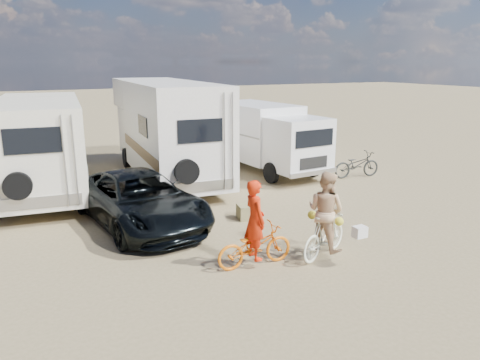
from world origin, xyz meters
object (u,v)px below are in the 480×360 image
rider_woman (325,218)px  dark_suv (140,199)px  rv_left (41,148)px  bike_man (255,246)px  bike_woman (324,235)px  bike_parked (357,165)px  rv_main (166,131)px  box_truck (266,138)px  cooler (135,209)px  crate (247,212)px  rider_man (255,228)px

rider_woman → dark_suv: bearing=16.0°
rv_left → bike_man: (3.61, -8.23, -1.12)m
bike_woman → bike_parked: (5.65, 5.52, -0.01)m
rv_main → box_truck: rv_main is taller
box_truck → rider_woman: bearing=-115.5°
rider_woman → bike_parked: rider_woman is taller
rider_woman → bike_parked: (5.65, 5.52, -0.41)m
bike_man → cooler: bearing=20.8°
rv_left → bike_parked: rv_left is taller
bike_man → bike_parked: (7.32, 5.26, 0.04)m
bike_woman → crate: bearing=-15.9°
bike_man → rider_woman: rider_woman is taller
rv_main → cooler: size_ratio=14.69×
rv_main → box_truck: size_ratio=1.43×
box_truck → crate: size_ratio=11.72×
bike_woman → rider_woman: (0.00, 0.00, 0.40)m
dark_suv → rider_woman: (3.20, -3.99, 0.19)m
rv_main → rider_man: bearing=-91.1°
crate → rider_man: bearing=-114.4°
cooler → rv_main: bearing=41.6°
box_truck → rider_woman: (-3.12, -8.11, -0.42)m
dark_suv → bike_man: 4.03m
rv_main → crate: bearing=-80.4°
crate → dark_suv: bearing=162.7°
crate → bike_woman: bearing=-83.2°
rv_left → dark_suv: (2.08, -4.51, -0.86)m
rider_man → cooler: size_ratio=3.06×
box_truck → bike_parked: box_truck is taller
rv_main → rv_left: rv_main is taller
dark_suv → bike_man: bearing=-75.3°
bike_man → crate: bearing=-22.6°
rider_woman → rider_man: bearing=58.2°
dark_suv → rider_woman: rider_woman is taller
bike_woman → dark_suv: bearing=16.0°
rider_woman → box_truck: bearing=-43.8°
dark_suv → rider_woman: size_ratio=2.83×
rv_left → dark_suv: rv_left is taller
cooler → dark_suv: bearing=-109.6°
cooler → crate: bearing=-48.1°
dark_suv → rider_woman: bearing=-58.9°
rider_man → bike_parked: 9.02m
bike_man → rider_woman: (1.66, -0.26, 0.45)m
rider_woman → cooler: bearing=11.4°
rv_main → rv_left: (-4.35, -0.16, -0.25)m
rv_left → box_truck: bearing=3.3°
dark_suv → rider_man: size_ratio=2.93×
box_truck → rider_woman: size_ratio=3.25×
bike_man → cooler: (-1.52, 4.43, -0.23)m
rv_left → rider_woman: size_ratio=3.95×
bike_man → bike_woman: bearing=-97.2°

